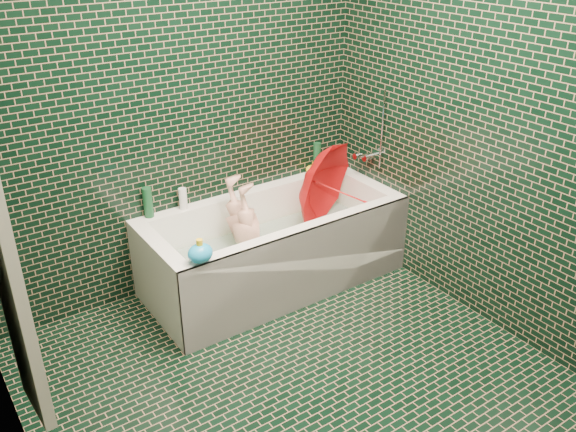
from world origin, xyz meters
TOP-DOWN VIEW (x-y plane):
  - floor at (0.00, 0.00)m, footprint 2.80×2.80m
  - wall_back at (0.00, 1.40)m, footprint 2.80×0.00m
  - wall_right at (1.30, 0.00)m, footprint 0.00×2.80m
  - bathtub at (0.45, 1.01)m, footprint 1.70×0.75m
  - bath_mat at (0.45, 1.02)m, footprint 1.35×0.47m
  - water at (0.45, 1.02)m, footprint 1.48×0.53m
  - towel at (-1.24, 0.24)m, footprint 0.08×0.44m
  - faucet at (1.26, 1.02)m, footprint 0.18×0.19m
  - child at (0.30, 1.07)m, footprint 0.97×0.43m
  - umbrella at (0.95, 0.97)m, footprint 0.98×0.92m
  - soap_bottle_a at (1.25, 1.35)m, footprint 0.12×0.12m
  - soap_bottle_b at (1.18, 1.37)m, footprint 0.09×0.09m
  - soap_bottle_c at (1.15, 1.33)m, footprint 0.19×0.19m
  - bottle_right_tall at (1.04, 1.34)m, footprint 0.07×0.07m
  - bottle_right_pump at (1.21, 1.35)m, footprint 0.05×0.05m
  - bottle_left_tall at (-0.25, 1.37)m, footprint 0.08×0.08m
  - bottle_left_short at (-0.03, 1.35)m, footprint 0.06×0.06m
  - rubber_duck at (1.01, 1.35)m, footprint 0.11×0.07m
  - bath_toy at (-0.25, 0.68)m, footprint 0.17×0.15m

SIDE VIEW (x-z plane):
  - floor at x=0.00m, z-range 0.00..0.00m
  - bath_mat at x=0.45m, z-range 0.15..0.16m
  - bathtub at x=0.45m, z-range -0.06..0.49m
  - water at x=0.45m, z-range 0.30..0.30m
  - child at x=0.30m, z-range 0.13..0.49m
  - soap_bottle_a at x=1.25m, z-range 0.42..0.68m
  - soap_bottle_b at x=1.18m, z-range 0.45..0.65m
  - soap_bottle_c at x=1.15m, z-range 0.46..0.64m
  - umbrella at x=0.95m, z-range 0.13..1.00m
  - rubber_duck at x=1.01m, z-range 0.55..0.64m
  - bath_toy at x=-0.25m, z-range 0.54..0.68m
  - bottle_left_short at x=-0.03m, z-range 0.55..0.69m
  - bottle_right_pump at x=1.21m, z-range 0.55..0.72m
  - bottle_left_tall at x=-0.25m, z-range 0.55..0.75m
  - bottle_right_tall at x=1.04m, z-range 0.55..0.78m
  - faucet at x=1.26m, z-range 0.50..1.05m
  - towel at x=-1.24m, z-range 0.47..1.59m
  - wall_back at x=0.00m, z-range -0.15..2.65m
  - wall_right at x=1.30m, z-range -0.15..2.65m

